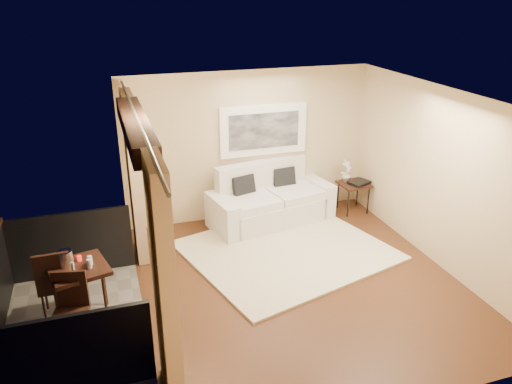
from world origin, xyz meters
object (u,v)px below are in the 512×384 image
side_table (354,186)px  orchid (346,171)px  bistro_table (79,272)px  balcony_chair_far (55,280)px  ice_bucket (66,258)px  sofa (269,202)px  balcony_chair_near (70,304)px

side_table → orchid: orchid is taller
bistro_table → balcony_chair_far: (-0.31, 0.14, -0.14)m
orchid → ice_bucket: bearing=-157.9°
side_table → bistro_table: 5.30m
sofa → balcony_chair_near: sofa is taller
balcony_chair_near → ice_bucket: bearing=105.2°
side_table → ice_bucket: size_ratio=2.86×
sofa → ice_bucket: size_ratio=11.82×
side_table → bistro_table: bearing=-158.1°
balcony_chair_far → ice_bucket: 0.37m
balcony_chair_near → ice_bucket: ice_bucket is taller
side_table → balcony_chair_near: 5.56m
orchid → balcony_chair_near: bearing=-153.3°
bistro_table → balcony_chair_near: 0.44m
sofa → balcony_chair_far: sofa is taller
balcony_chair_far → balcony_chair_near: balcony_chair_far is taller
sofa → balcony_chair_far: 4.05m
bistro_table → balcony_chair_far: size_ratio=0.82×
orchid → bistro_table: (-4.80, -2.09, -0.07)m
side_table → balcony_chair_near: balcony_chair_near is taller
sofa → orchid: size_ratio=5.40×
orchid → balcony_chair_near: orchid is taller
bistro_table → balcony_chair_far: bearing=154.8°
balcony_chair_near → orchid: bearing=39.9°
bistro_table → balcony_chair_far: 0.36m
sofa → side_table: size_ratio=4.14×
orchid → balcony_chair_far: 5.47m
sofa → orchid: (1.55, 0.02, 0.41)m
side_table → balcony_chair_near: size_ratio=0.61×
orchid → sofa: bearing=-179.3°
orchid → balcony_chair_far: orchid is taller
bistro_table → balcony_chair_near: balcony_chair_near is taller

